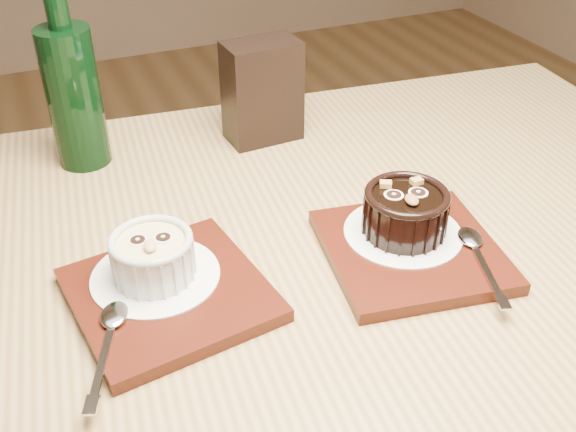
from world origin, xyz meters
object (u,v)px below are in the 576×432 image
at_px(tray_right, 411,251).
at_px(green_bottle, 73,92).
at_px(table, 278,323).
at_px(ramekin_white, 153,255).
at_px(condiment_stand, 262,92).
at_px(tray_left, 170,295).
at_px(ramekin_dark, 405,210).

distance_m(tray_right, green_bottle, 0.46).
xyz_separation_m(table, ramekin_white, (-0.13, 0.01, 0.13)).
height_order(condiment_stand, green_bottle, green_bottle).
bearing_deg(tray_left, ramekin_dark, -1.90).
relative_size(table, tray_left, 7.05).
relative_size(table, tray_right, 7.05).
relative_size(condiment_stand, green_bottle, 0.55).
relative_size(ramekin_white, green_bottle, 0.33).
bearing_deg(tray_left, condiment_stand, 53.75).
xyz_separation_m(ramekin_white, tray_right, (0.27, -0.06, -0.04)).
xyz_separation_m(tray_right, green_bottle, (-0.29, 0.35, 0.09)).
relative_size(ramekin_white, ramekin_dark, 0.90).
height_order(table, tray_right, tray_right).
height_order(tray_right, green_bottle, green_bottle).
distance_m(table, tray_left, 0.16).
xyz_separation_m(tray_left, ramekin_white, (-0.01, 0.02, 0.04)).
xyz_separation_m(tray_right, condiment_stand, (-0.05, 0.32, 0.06)).
bearing_deg(tray_left, tray_right, -6.94).
bearing_deg(condiment_stand, green_bottle, 172.93).
bearing_deg(ramekin_white, green_bottle, 107.51).
xyz_separation_m(tray_left, condiment_stand, (0.21, 0.29, 0.06)).
relative_size(tray_left, ramekin_white, 2.17).
relative_size(ramekin_dark, green_bottle, 0.36).
bearing_deg(condiment_stand, tray_left, -126.25).
relative_size(ramekin_white, condiment_stand, 0.59).
distance_m(ramekin_white, ramekin_dark, 0.27).
bearing_deg(ramekin_dark, tray_left, -169.13).
xyz_separation_m(table, tray_right, (0.14, -0.05, 0.10)).
bearing_deg(tray_left, ramekin_white, 107.35).
relative_size(table, condiment_stand, 9.06).
bearing_deg(tray_right, green_bottle, 129.80).
distance_m(tray_left, ramekin_dark, 0.26).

